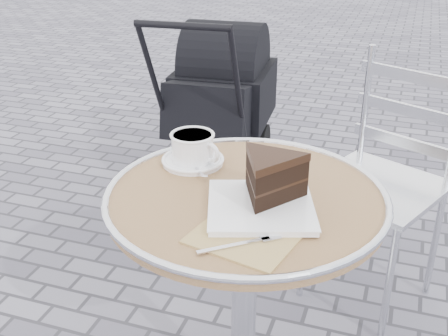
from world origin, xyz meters
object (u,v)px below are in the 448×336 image
(cafe_table, at_px, (245,249))
(bistro_chair, at_px, (394,154))
(cappuccino_set, at_px, (193,150))
(cake_plate_set, at_px, (268,184))
(baby_stroller, at_px, (220,106))

(cafe_table, relative_size, bistro_chair, 0.80)
(cappuccino_set, bearing_deg, cake_plate_set, -15.02)
(cake_plate_set, relative_size, bistro_chair, 0.44)
(cappuccino_set, bearing_deg, cafe_table, -15.20)
(cafe_table, distance_m, baby_stroller, 1.51)
(cappuccino_set, distance_m, baby_stroller, 1.36)
(cafe_table, distance_m, cappuccino_set, 0.31)
(cafe_table, relative_size, baby_stroller, 0.76)
(bistro_chair, bearing_deg, baby_stroller, 168.63)
(cafe_table, height_order, bistro_chair, bistro_chair)
(cappuccino_set, relative_size, bistro_chair, 0.20)
(cake_plate_set, height_order, bistro_chair, bistro_chair)
(cappuccino_set, xyz_separation_m, baby_stroller, (-0.36, 1.27, -0.33))
(cappuccino_set, height_order, baby_stroller, baby_stroller)
(cake_plate_set, xyz_separation_m, bistro_chair, (0.27, 0.79, -0.22))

